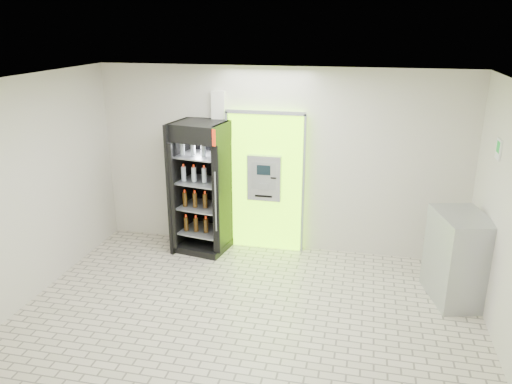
% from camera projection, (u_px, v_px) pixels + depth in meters
% --- Properties ---
extents(ground, '(6.00, 6.00, 0.00)m').
position_uv_depth(ground, '(242.00, 327.00, 6.25)').
color(ground, beige).
rests_on(ground, ground).
extents(room_shell, '(6.00, 6.00, 6.00)m').
position_uv_depth(room_shell, '(241.00, 188.00, 5.66)').
color(room_shell, beige).
rests_on(room_shell, ground).
extents(atm_assembly, '(1.30, 0.24, 2.33)m').
position_uv_depth(atm_assembly, '(265.00, 181.00, 8.15)').
color(atm_assembly, '#80EA0B').
rests_on(atm_assembly, ground).
extents(pillar, '(0.22, 0.11, 2.60)m').
position_uv_depth(pillar, '(220.00, 170.00, 8.30)').
color(pillar, silver).
rests_on(pillar, ground).
extents(beverage_cooler, '(0.92, 0.87, 2.16)m').
position_uv_depth(beverage_cooler, '(202.00, 190.00, 8.14)').
color(beverage_cooler, black).
rests_on(beverage_cooler, ground).
extents(steel_cabinet, '(0.83, 1.05, 1.23)m').
position_uv_depth(steel_cabinet, '(458.00, 258.00, 6.73)').
color(steel_cabinet, '#9EA1A6').
rests_on(steel_cabinet, ground).
extents(exit_sign, '(0.02, 0.22, 0.26)m').
position_uv_depth(exit_sign, '(499.00, 149.00, 6.25)').
color(exit_sign, white).
rests_on(exit_sign, room_shell).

